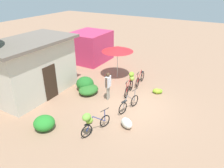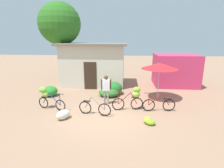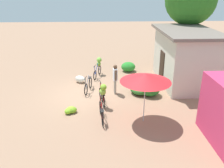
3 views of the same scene
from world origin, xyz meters
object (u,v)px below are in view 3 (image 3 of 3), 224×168
at_px(building_low, 185,57).
at_px(bicycle_by_shop, 101,112).
at_px(person_vendor, 115,76).
at_px(bicycle_near_pile, 88,85).
at_px(banana_pile_on_ground, 71,110).
at_px(produce_sack, 80,79).
at_px(bicycle_leftmost, 98,65).
at_px(market_umbrella, 146,78).
at_px(bicycle_center_loaded, 103,93).
at_px(tree_behind_building, 191,0).

bearing_deg(building_low, bicycle_by_shop, -49.76).
bearing_deg(bicycle_by_shop, person_vendor, 164.35).
distance_m(bicycle_near_pile, person_vendor, 1.69).
bearing_deg(person_vendor, bicycle_by_shop, -15.65).
distance_m(bicycle_near_pile, banana_pile_on_ground, 2.63).
relative_size(bicycle_near_pile, produce_sack, 2.34).
bearing_deg(person_vendor, building_low, 109.09).
relative_size(bicycle_leftmost, produce_sack, 2.33).
distance_m(market_umbrella, banana_pile_on_ground, 3.93).
relative_size(bicycle_leftmost, person_vendor, 0.98).
xyz_separation_m(building_low, bicycle_by_shop, (4.28, -5.06, -1.29)).
bearing_deg(market_umbrella, bicycle_center_loaded, -131.69).
distance_m(tree_behind_building, bicycle_by_shop, 10.36).
distance_m(tree_behind_building, person_vendor, 7.80).
bearing_deg(bicycle_by_shop, bicycle_center_loaded, 176.65).
bearing_deg(bicycle_near_pile, person_vendor, 75.42).
relative_size(building_low, banana_pile_on_ground, 7.38).
distance_m(bicycle_leftmost, bicycle_by_shop, 5.85).
distance_m(market_umbrella, bicycle_by_shop, 2.54).
bearing_deg(bicycle_leftmost, person_vendor, 17.01).
bearing_deg(building_low, tree_behind_building, 160.50).
height_order(tree_behind_building, bicycle_leftmost, tree_behind_building).
relative_size(bicycle_leftmost, bicycle_center_loaded, 1.00).
bearing_deg(produce_sack, bicycle_center_loaded, 22.63).
bearing_deg(produce_sack, person_vendor, 49.22).
xyz_separation_m(building_low, market_umbrella, (4.54, -3.20, 0.42)).
bearing_deg(tree_behind_building, banana_pile_on_ground, -49.24).
xyz_separation_m(tree_behind_building, bicycle_near_pile, (3.96, -6.80, -4.39)).
xyz_separation_m(tree_behind_building, banana_pile_on_ground, (6.48, -7.52, -4.61)).
bearing_deg(market_umbrella, produce_sack, -147.06).
bearing_deg(tree_behind_building, bicycle_by_shop, -40.35).
height_order(bicycle_center_loaded, banana_pile_on_ground, bicycle_center_loaded).
bearing_deg(banana_pile_on_ground, person_vendor, 133.71).
bearing_deg(person_vendor, bicycle_center_loaded, -25.61).
height_order(tree_behind_building, bicycle_center_loaded, tree_behind_building).
relative_size(bicycle_near_pile, bicycle_by_shop, 0.97).
bearing_deg(bicycle_center_loaded, person_vendor, 154.39).
relative_size(market_umbrella, banana_pile_on_ground, 3.18).
height_order(market_umbrella, banana_pile_on_ground, market_umbrella).
relative_size(tree_behind_building, person_vendor, 3.87).
bearing_deg(bicycle_near_pile, bicycle_leftmost, 167.72).
bearing_deg(bicycle_leftmost, bicycle_center_loaded, 2.81).
bearing_deg(bicycle_center_loaded, bicycle_by_shop, -3.35).
distance_m(bicycle_leftmost, person_vendor, 3.19).
bearing_deg(market_umbrella, bicycle_leftmost, -161.83).
bearing_deg(banana_pile_on_ground, produce_sack, 177.64).
relative_size(banana_pile_on_ground, person_vendor, 0.42).
bearing_deg(person_vendor, produce_sack, -130.78).
xyz_separation_m(bicycle_center_loaded, produce_sack, (-3.26, -1.36, -0.51)).
distance_m(bicycle_leftmost, produce_sack, 1.77).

